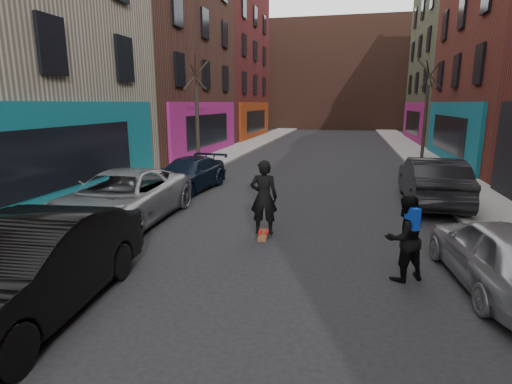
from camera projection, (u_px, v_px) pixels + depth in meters
The scene contains 14 objects.
sidewalk_left at pixel (250, 144), 33.22m from camera, with size 2.50×84.00×0.13m, color gray.
sidewalk_right at pixel (409, 148), 30.47m from camera, with size 2.50×84.00×0.13m, color gray.
buildings_left at pixel (40, 3), 19.71m from camera, with size 12.00×56.00×16.50m, color #582219.
building_far at pixel (339, 76), 55.05m from camera, with size 40.00×10.00×14.00m, color #47281E.
tree_left_far at pixel (197, 104), 21.07m from camera, with size 2.00×2.00×6.50m, color black, non-canonical shape.
tree_right_far at pixel (427, 101), 24.02m from camera, with size 2.00×2.00×6.80m, color black, non-canonical shape.
parked_left_mid at pixel (30, 270), 6.43m from camera, with size 1.74×5.00×1.65m, color black.
parked_left_far at pixel (122, 198), 11.53m from camera, with size 2.54×5.50×1.53m, color gray.
parked_left_end at pixel (188, 174), 15.96m from camera, with size 1.82×4.47×1.30m, color black.
parked_right_far at pixel (501, 254), 7.45m from camera, with size 1.63×4.05×1.38m, color #92949A.
parked_right_end at pixel (432, 181), 13.80m from camera, with size 1.72×4.94×1.63m, color black.
skateboard at pixel (264, 235), 10.50m from camera, with size 0.22×0.80×0.10m, color brown.
skateboarder at pixel (264, 197), 10.27m from camera, with size 0.71×0.47×1.95m, color black.
pedestrian at pixel (404, 238), 7.81m from camera, with size 1.05×0.98×1.72m.
Camera 1 is at (1.71, -2.32, 3.45)m, focal length 28.00 mm.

